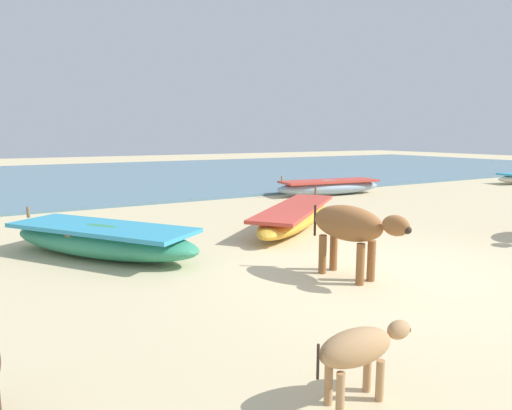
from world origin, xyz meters
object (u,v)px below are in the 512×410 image
(fishing_boat_4, at_px, (102,239))
(calf_far_tan, at_px, (359,349))
(fishing_boat_3, at_px, (296,215))
(fishing_boat_2, at_px, (329,187))
(cow_adult_brown, at_px, (351,227))

(fishing_boat_4, distance_m, calf_far_tan, 5.31)
(calf_far_tan, bearing_deg, fishing_boat_3, 61.55)
(fishing_boat_2, relative_size, cow_adult_brown, 2.53)
(cow_adult_brown, bearing_deg, fishing_boat_3, 146.54)
(fishing_boat_2, xyz_separation_m, fishing_boat_3, (-4.06, -3.83, -0.02))
(cow_adult_brown, relative_size, calf_far_tan, 1.75)
(fishing_boat_2, xyz_separation_m, cow_adult_brown, (-5.45, -7.16, 0.47))
(fishing_boat_2, height_order, fishing_boat_3, fishing_boat_2)
(fishing_boat_3, distance_m, cow_adult_brown, 3.64)
(fishing_boat_2, distance_m, cow_adult_brown, 9.01)
(fishing_boat_3, height_order, calf_far_tan, fishing_boat_3)
(fishing_boat_2, xyz_separation_m, fishing_boat_4, (-8.28, -4.22, 0.01))
(fishing_boat_2, height_order, cow_adult_brown, cow_adult_brown)
(calf_far_tan, bearing_deg, cow_adult_brown, 51.87)
(fishing_boat_2, height_order, fishing_boat_4, fishing_boat_4)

